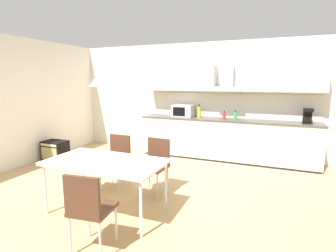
% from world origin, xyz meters
% --- Properties ---
extents(ground_plane, '(8.79, 7.60, 0.02)m').
position_xyz_m(ground_plane, '(0.00, 0.00, -0.01)').
color(ground_plane, tan).
extents(wall_back, '(7.04, 0.10, 2.64)m').
position_xyz_m(wall_back, '(0.00, 2.58, 1.32)').
color(wall_back, silver).
rests_on(wall_back, ground_plane).
extents(wall_left, '(0.10, 6.08, 2.64)m').
position_xyz_m(wall_left, '(-2.98, 0.00, 1.32)').
color(wall_left, silver).
rests_on(wall_left, ground_plane).
extents(kitchen_counter, '(3.86, 0.62, 0.93)m').
position_xyz_m(kitchen_counter, '(0.92, 2.24, 0.47)').
color(kitchen_counter, '#333333').
rests_on(kitchen_counter, ground_plane).
extents(backsplash_tile, '(3.84, 0.02, 0.55)m').
position_xyz_m(backsplash_tile, '(0.92, 2.52, 1.20)').
color(backsplash_tile, silver).
rests_on(backsplash_tile, kitchen_counter).
extents(upper_wall_cabinets, '(3.84, 0.40, 0.57)m').
position_xyz_m(upper_wall_cabinets, '(0.92, 2.37, 1.81)').
color(upper_wall_cabinets, beige).
extents(microwave, '(0.48, 0.35, 0.28)m').
position_xyz_m(microwave, '(-0.09, 2.24, 1.07)').
color(microwave, '#ADADB2').
rests_on(microwave, kitchen_counter).
extents(coffee_maker, '(0.18, 0.19, 0.30)m').
position_xyz_m(coffee_maker, '(2.52, 2.26, 1.08)').
color(coffee_maker, black).
rests_on(coffee_maker, kitchen_counter).
extents(bottle_red, '(0.07, 0.07, 0.18)m').
position_xyz_m(bottle_red, '(0.89, 2.19, 1.01)').
color(bottle_red, red).
rests_on(bottle_red, kitchen_counter).
extents(bottle_yellow, '(0.08, 0.08, 0.30)m').
position_xyz_m(bottle_yellow, '(0.30, 2.25, 1.06)').
color(bottle_yellow, yellow).
rests_on(bottle_yellow, kitchen_counter).
extents(bottle_green, '(0.07, 0.07, 0.21)m').
position_xyz_m(bottle_green, '(1.12, 2.24, 1.01)').
color(bottle_green, green).
rests_on(bottle_green, kitchen_counter).
extents(dining_table, '(1.55, 0.84, 0.72)m').
position_xyz_m(dining_table, '(-0.12, -0.78, 0.68)').
color(dining_table, white).
rests_on(dining_table, ground_plane).
extents(chair_near_right, '(0.44, 0.44, 0.87)m').
position_xyz_m(chair_near_right, '(0.24, -1.58, 0.53)').
color(chair_near_right, '#4C2D1E').
rests_on(chair_near_right, ground_plane).
extents(chair_far_left, '(0.40, 0.40, 0.87)m').
position_xyz_m(chair_far_left, '(-0.47, 0.02, 0.53)').
color(chair_far_left, '#4C2D1E').
rests_on(chair_far_left, ground_plane).
extents(chair_far_right, '(0.43, 0.43, 0.87)m').
position_xyz_m(chair_far_right, '(0.24, 0.02, 0.53)').
color(chair_far_right, '#4C2D1E').
rests_on(chair_far_right, ground_plane).
extents(guitar_amp, '(0.52, 0.37, 0.44)m').
position_xyz_m(guitar_amp, '(-2.58, 0.74, 0.22)').
color(guitar_amp, black).
rests_on(guitar_amp, ground_plane).
extents(pendant_lamp, '(0.32, 0.32, 0.22)m').
position_xyz_m(pendant_lamp, '(-0.12, -0.78, 1.80)').
color(pendant_lamp, silver).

